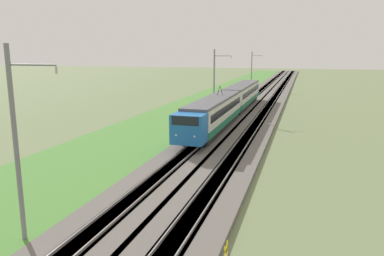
{
  "coord_description": "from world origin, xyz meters",
  "views": [
    {
      "loc": [
        -8.39,
        -9.33,
        8.75
      ],
      "look_at": [
        22.67,
        0.0,
        2.15
      ],
      "focal_mm": 35.0,
      "sensor_mm": 36.0,
      "label": 1
    }
  ],
  "objects_px": {
    "catenary_mast_mid": "(214,81)",
    "catenary_mast_far": "(252,70)",
    "catenary_mast_near": "(17,144)",
    "passenger_train": "(230,101)"
  },
  "relations": [
    {
      "from": "catenary_mast_mid",
      "to": "catenary_mast_far",
      "type": "xyz_separation_m",
      "value": [
        38.23,
        -0.0,
        -0.15
      ]
    },
    {
      "from": "catenary_mast_mid",
      "to": "catenary_mast_far",
      "type": "bearing_deg",
      "value": -0.0
    },
    {
      "from": "catenary_mast_mid",
      "to": "catenary_mast_near",
      "type": "bearing_deg",
      "value": -180.0
    },
    {
      "from": "passenger_train",
      "to": "catenary_mast_near",
      "type": "bearing_deg",
      "value": -4.55
    },
    {
      "from": "catenary_mast_near",
      "to": "catenary_mast_far",
      "type": "xyz_separation_m",
      "value": [
        76.46,
        -0.0,
        -0.15
      ]
    },
    {
      "from": "catenary_mast_near",
      "to": "catenary_mast_far",
      "type": "bearing_deg",
      "value": -0.0
    },
    {
      "from": "catenary_mast_near",
      "to": "catenary_mast_mid",
      "type": "relative_size",
      "value": 1.0
    },
    {
      "from": "passenger_train",
      "to": "catenary_mast_mid",
      "type": "height_order",
      "value": "catenary_mast_mid"
    },
    {
      "from": "catenary_mast_mid",
      "to": "catenary_mast_far",
      "type": "relative_size",
      "value": 1.03
    },
    {
      "from": "catenary_mast_near",
      "to": "catenary_mast_mid",
      "type": "height_order",
      "value": "catenary_mast_mid"
    }
  ]
}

